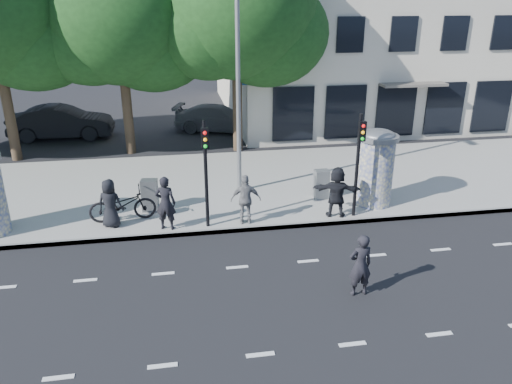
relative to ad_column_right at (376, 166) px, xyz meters
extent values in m
plane|color=black|center=(-5.20, -4.70, -1.54)|extent=(120.00, 120.00, 0.00)
cube|color=gray|center=(-5.20, 2.80, -1.46)|extent=(40.00, 8.00, 0.15)
cube|color=slate|center=(-5.20, -1.15, -1.46)|extent=(40.00, 0.10, 0.16)
cube|color=silver|center=(-5.20, -6.90, -1.53)|extent=(32.00, 0.12, 0.01)
cube|color=silver|center=(-5.20, -3.30, -1.53)|extent=(32.00, 0.12, 0.01)
cylinder|color=beige|center=(0.00, 0.00, -0.24)|extent=(1.20, 1.20, 2.30)
cylinder|color=slate|center=(0.00, 0.00, 0.99)|extent=(1.36, 1.36, 0.16)
ellipsoid|color=slate|center=(0.00, 0.00, 1.07)|extent=(1.10, 1.10, 0.38)
cylinder|color=black|center=(-5.80, -0.85, 0.31)|extent=(0.11, 0.11, 3.40)
cube|color=black|center=(-5.80, -1.03, 1.51)|extent=(0.22, 0.14, 0.62)
cylinder|color=black|center=(-1.00, -0.85, 0.31)|extent=(0.11, 0.11, 3.40)
cube|color=black|center=(-1.00, -1.03, 1.51)|extent=(0.22, 0.14, 0.62)
cylinder|color=slate|center=(-4.40, 2.00, 2.61)|extent=(0.16, 0.16, 8.00)
cylinder|color=#38281C|center=(-13.70, 7.80, 0.82)|extent=(0.44, 0.44, 4.73)
cylinder|color=#38281C|center=(-8.70, 8.00, 0.67)|extent=(0.44, 0.44, 4.41)
ellipsoid|color=#153613|center=(-8.70, 8.00, 4.54)|extent=(6.80, 6.80, 5.78)
cylinder|color=#38281C|center=(-3.70, 7.60, 0.76)|extent=(0.44, 0.44, 4.59)
ellipsoid|color=#153613|center=(-3.70, 7.60, 4.79)|extent=(7.00, 7.00, 5.95)
cube|color=beige|center=(6.80, 15.30, 4.46)|extent=(20.00, 15.00, 12.00)
cube|color=black|center=(6.80, 7.75, 0.06)|extent=(18.00, 0.10, 2.60)
cube|color=#59544C|center=(4.80, 7.40, 1.36)|extent=(3.20, 0.90, 0.12)
cube|color=#194C8C|center=(-2.70, 7.75, 1.66)|extent=(1.60, 0.06, 0.30)
imported|color=black|center=(-8.77, -0.37, -0.61)|extent=(0.86, 0.67, 1.55)
imported|color=black|center=(-7.06, -0.83, -0.53)|extent=(0.71, 0.56, 1.72)
imported|color=slate|center=(-4.59, -0.85, -0.58)|extent=(1.00, 0.64, 1.62)
imported|color=black|center=(-1.60, -0.78, -0.55)|extent=(1.66, 0.98, 1.68)
imported|color=black|center=(-2.40, -5.08, -0.72)|extent=(0.62, 0.43, 1.63)
imported|color=black|center=(-8.44, 0.02, -0.84)|extent=(0.91, 2.15, 1.10)
cube|color=#5E6062|center=(-7.60, 0.67, -0.84)|extent=(0.57, 0.45, 1.10)
cube|color=gray|center=(-1.63, 0.79, -0.87)|extent=(0.51, 0.38, 1.04)
imported|color=black|center=(-12.31, 11.20, -0.70)|extent=(1.86, 5.10, 1.67)
imported|color=#5B5D63|center=(-4.24, 11.37, -0.85)|extent=(3.27, 5.12, 1.38)
camera|label=1|loc=(-6.69, -15.11, 5.43)|focal=35.00mm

